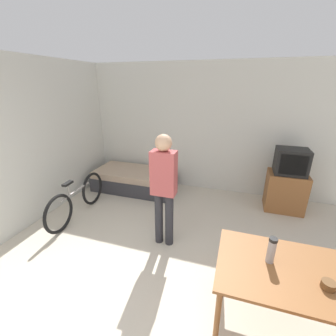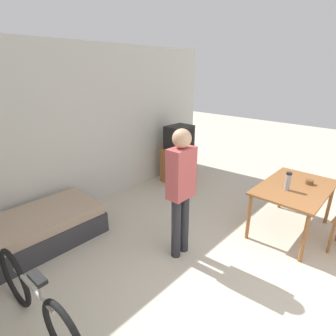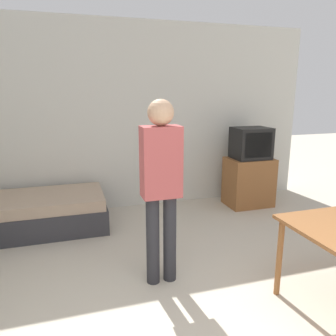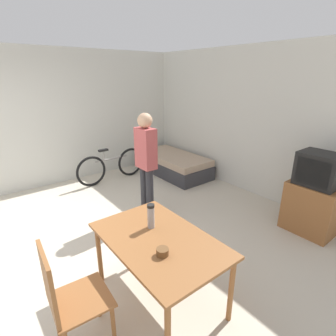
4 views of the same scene
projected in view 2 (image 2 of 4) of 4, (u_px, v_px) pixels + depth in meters
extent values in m
plane|color=beige|center=(330.00, 334.00, 2.41)|extent=(20.00, 20.00, 0.00)
cube|color=silver|center=(87.00, 129.00, 4.40)|extent=(5.75, 0.06, 2.70)
cube|color=#333338|center=(35.00, 235.00, 3.58)|extent=(1.78, 0.90, 0.31)
cube|color=tan|center=(32.00, 221.00, 3.50)|extent=(1.73, 0.87, 0.14)
cube|color=brown|center=(179.00, 164.00, 5.66)|extent=(0.67, 0.49, 0.74)
cube|color=black|center=(179.00, 137.00, 5.45)|extent=(0.53, 0.42, 0.46)
cube|color=black|center=(187.00, 138.00, 5.32)|extent=(0.44, 0.01, 0.36)
cube|color=brown|center=(295.00, 187.00, 3.73)|extent=(1.33, 0.85, 0.03)
cylinder|color=brown|center=(304.00, 238.00, 3.21)|extent=(0.05, 0.05, 0.70)
cylinder|color=brown|center=(329.00, 203.00, 4.04)|extent=(0.05, 0.05, 0.70)
cylinder|color=brown|center=(249.00, 217.00, 3.67)|extent=(0.05, 0.05, 0.70)
cylinder|color=brown|center=(282.00, 189.00, 4.51)|extent=(0.05, 0.05, 0.70)
cylinder|color=brown|center=(331.00, 238.00, 3.40)|extent=(0.04, 0.04, 0.46)
torus|color=black|center=(15.00, 278.00, 2.63)|extent=(0.08, 0.64, 0.64)
torus|color=black|center=(64.00, 336.00, 2.06)|extent=(0.08, 0.64, 0.64)
cylinder|color=gray|center=(33.00, 288.00, 2.28)|extent=(0.07, 0.75, 0.04)
cylinder|color=gray|center=(40.00, 290.00, 2.14)|extent=(0.04, 0.04, 0.20)
cube|color=black|center=(37.00, 278.00, 2.10)|extent=(0.09, 0.20, 0.04)
cylinder|color=#28282D|center=(176.00, 228.00, 3.29)|extent=(0.12, 0.12, 0.83)
cylinder|color=#28282D|center=(184.00, 223.00, 3.40)|extent=(0.12, 0.12, 0.83)
cube|color=#B24C4C|center=(181.00, 173.00, 3.09)|extent=(0.34, 0.20, 0.62)
sphere|color=tan|center=(182.00, 138.00, 2.94)|extent=(0.22, 0.22, 0.22)
cylinder|color=#99999E|center=(288.00, 181.00, 3.57)|extent=(0.07, 0.07, 0.26)
cylinder|color=black|center=(289.00, 174.00, 3.53)|extent=(0.08, 0.08, 0.03)
cylinder|color=brown|center=(309.00, 182.00, 3.79)|extent=(0.11, 0.11, 0.06)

